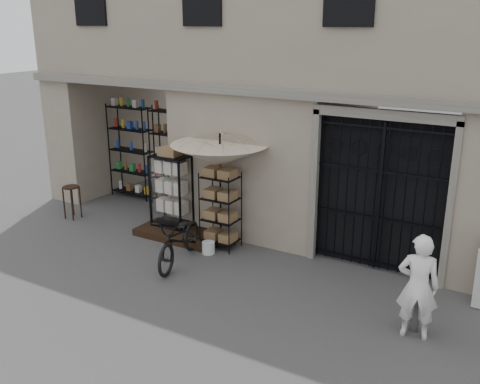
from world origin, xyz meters
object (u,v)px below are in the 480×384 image
Objects in this scene: shopkeeper at (412,335)px; market_umbrella at (220,149)px; wire_rack at (221,211)px; steel_bollard at (416,307)px; display_cabinet at (172,195)px; wooden_stool at (72,201)px; bicycle at (181,262)px; white_bucket at (208,248)px.

market_umbrella is at bearing -30.77° from shopkeeper.
steel_bollard is (4.28, -1.23, -0.39)m from wire_rack.
wooden_stool is (-2.63, -0.49, -0.46)m from display_cabinet.
bicycle reaches higher than steel_bollard.
wooden_stool is 8.35m from steel_bollard.
market_umbrella is at bearing 69.16° from bicycle.
shopkeeper is (4.41, -1.56, -2.07)m from market_umbrella.
display_cabinet reaches higher than wooden_stool.
shopkeeper is (4.34, -0.97, -0.13)m from white_bucket.
display_cabinet reaches higher than wire_rack.
bicycle is 2.33× the size of steel_bollard.
wire_rack is 4.05m from wooden_stool.
market_umbrella is 5.11m from shopkeeper.
display_cabinet is 0.61× the size of market_umbrella.
steel_bollard is 0.49× the size of shopkeeper.
display_cabinet is at bearing 10.61° from wooden_stool.
display_cabinet is 1.40m from wire_rack.
wooden_stool is at bearing -18.60° from shopkeeper.
market_umbrella reaches higher than steel_bollard.
wire_rack is 1.29m from market_umbrella.
steel_bollard is (4.32, -0.80, 0.28)m from white_bucket.
white_bucket is 0.14× the size of bicycle.
bicycle reaches higher than white_bucket.
white_bucket reaches higher than shopkeeper.
display_cabinet is at bearing -26.60° from shopkeeper.
white_bucket is 0.69m from bicycle.
market_umbrella is at bearing 7.20° from wooden_stool.
display_cabinet reaches higher than white_bucket.
bicycle is (-0.16, -1.23, -2.07)m from market_umbrella.
market_umbrella is (-0.10, 0.17, 1.27)m from wire_rack.
wire_rack reaches higher than steel_bollard.
market_umbrella is (1.28, 0.00, 1.19)m from display_cabinet.
display_cabinet is 6.71× the size of white_bucket.
bicycle is (-0.27, -1.07, -0.80)m from wire_rack.
white_bucket is 4.40m from steel_bollard.
white_bucket is (0.07, -0.59, -1.94)m from market_umbrella.
bicycle is at bearing -110.28° from wire_rack.
display_cabinet is 2.16× the size of steel_bollard.
wire_rack is at bearing -58.12° from market_umbrella.
wooden_stool reaches higher than shopkeeper.
wire_rack is at bearing 4.64° from wooden_stool.
market_umbrella is 3.59× the size of wooden_stool.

